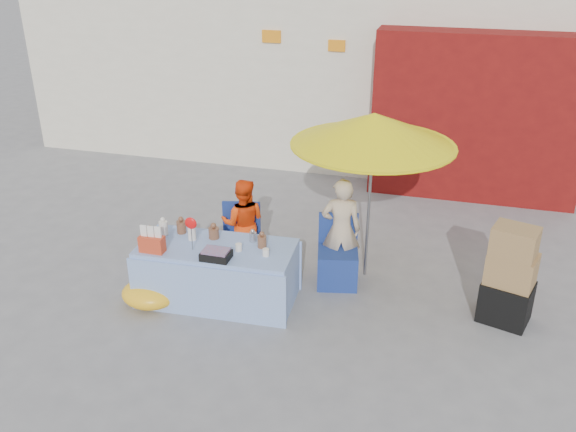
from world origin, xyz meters
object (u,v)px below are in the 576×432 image
(chair_right, at_px, (337,264))
(box_stack, at_px, (509,279))
(vendor_beige, at_px, (341,230))
(market_table, at_px, (217,272))
(umbrella, at_px, (374,130))
(vendor_orange, at_px, (243,223))
(chair_left, at_px, (240,251))

(chair_right, distance_m, box_stack, 1.98)
(chair_right, height_order, box_stack, box_stack)
(chair_right, relative_size, vendor_beige, 0.64)
(market_table, xyz_separation_m, box_stack, (3.21, 0.44, 0.17))
(vendor_beige, relative_size, umbrella, 0.63)
(vendor_orange, xyz_separation_m, vendor_beige, (1.25, 0.00, 0.07))
(vendor_beige, relative_size, box_stack, 1.15)
(chair_left, xyz_separation_m, vendor_beige, (1.25, 0.13, 0.41))
(chair_right, bearing_deg, box_stack, -20.33)
(box_stack, bearing_deg, vendor_beige, 167.75)
(market_table, xyz_separation_m, vendor_orange, (0.03, 0.86, 0.23))
(chair_left, distance_m, chair_right, 1.25)
(box_stack, bearing_deg, market_table, -172.23)
(chair_right, xyz_separation_m, vendor_beige, (0.00, 0.13, 0.41))
(chair_right, bearing_deg, vendor_beige, 76.66)
(chair_right, height_order, umbrella, umbrella)
(market_table, bearing_deg, umbrella, 29.98)
(vendor_orange, height_order, umbrella, umbrella)
(chair_left, distance_m, vendor_orange, 0.36)
(vendor_orange, relative_size, box_stack, 1.03)
(vendor_orange, xyz_separation_m, box_stack, (3.19, -0.42, -0.06))
(chair_left, bearing_deg, vendor_orange, 76.66)
(chair_right, distance_m, umbrella, 1.69)
(chair_left, xyz_separation_m, umbrella, (1.55, 0.28, 1.64))
(market_table, height_order, chair_right, market_table)
(chair_left, height_order, vendor_orange, vendor_orange)
(chair_right, distance_m, vendor_orange, 1.30)
(market_table, bearing_deg, chair_left, 85.55)
(market_table, xyz_separation_m, vendor_beige, (1.28, 0.86, 0.30))
(market_table, height_order, chair_left, market_table)
(vendor_orange, height_order, box_stack, vendor_orange)
(vendor_beige, distance_m, box_stack, 1.99)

